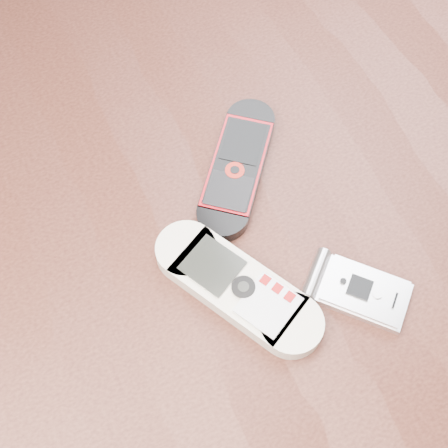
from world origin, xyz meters
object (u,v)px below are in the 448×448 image
(nokia_black_red, at_px, (237,167))
(motorola_razr, at_px, (361,291))
(nokia_white, at_px, (237,287))
(table, at_px, (220,276))

(nokia_black_red, xyz_separation_m, motorola_razr, (0.04, -0.16, -0.00))
(nokia_white, height_order, nokia_black_red, nokia_white)
(table, relative_size, motorola_razr, 13.15)
(nokia_black_red, height_order, motorola_razr, nokia_black_red)
(table, xyz_separation_m, nokia_white, (-0.01, -0.06, 0.11))
(nokia_white, relative_size, motorola_razr, 1.84)
(nokia_white, distance_m, motorola_razr, 0.11)
(nokia_black_red, bearing_deg, table, -90.26)
(table, bearing_deg, nokia_black_red, 51.16)
(table, xyz_separation_m, motorola_razr, (0.09, -0.11, 0.11))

